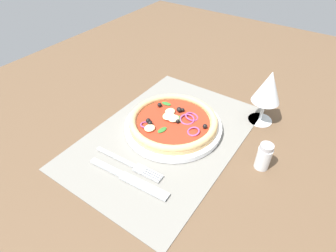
{
  "coord_description": "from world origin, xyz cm",
  "views": [
    {
      "loc": [
        42.77,
        30.06,
        47.35
      ],
      "look_at": [
        -1.02,
        0.0,
        2.79
      ],
      "focal_mm": 29.59,
      "sensor_mm": 36.0,
      "label": 1
    }
  ],
  "objects": [
    {
      "name": "wine_glass",
      "position": [
        -20.0,
        17.41,
        10.11
      ],
      "size": [
        7.2,
        7.2,
        14.9
      ],
      "color": "silver",
      "rests_on": "ground_plane"
    },
    {
      "name": "placemat",
      "position": [
        0.0,
        0.0,
        0.2
      ],
      "size": [
        50.55,
        34.08,
        0.4
      ],
      "primitive_type": "cube",
      "color": "slate",
      "rests_on": "ground_plane"
    },
    {
      "name": "knife",
      "position": [
        16.07,
        1.44,
        0.65
      ],
      "size": [
        3.03,
        20.07,
        0.62
      ],
      "rotation": [
        0.0,
        0.0,
        1.64
      ],
      "color": "#B2B5BA",
      "rests_on": "placemat"
    },
    {
      "name": "ground_plane",
      "position": [
        0.0,
        0.0,
        -1.2
      ],
      "size": [
        190.0,
        140.0,
        2.4
      ],
      "primitive_type": "cube",
      "color": "brown"
    },
    {
      "name": "pepper_shaker",
      "position": [
        -3.88,
        23.57,
        3.25
      ],
      "size": [
        3.2,
        3.2,
        6.7
      ],
      "color": "silver",
      "rests_on": "ground_plane"
    },
    {
      "name": "fork",
      "position": [
        12.75,
        -0.57,
        0.62
      ],
      "size": [
        2.48,
        18.05,
        0.44
      ],
      "rotation": [
        0.0,
        0.0,
        1.62
      ],
      "color": "#B2B5BA",
      "rests_on": "placemat"
    },
    {
      "name": "plate",
      "position": [
        -3.39,
        0.13,
        1.09
      ],
      "size": [
        25.16,
        25.16,
        1.39
      ],
      "primitive_type": "cylinder",
      "color": "white",
      "rests_on": "placemat"
    },
    {
      "name": "pizza",
      "position": [
        -3.39,
        0.11,
        2.88
      ],
      "size": [
        22.72,
        22.72,
        2.63
      ],
      "color": "tan",
      "rests_on": "plate"
    }
  ]
}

